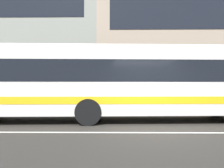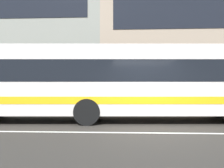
{
  "view_description": "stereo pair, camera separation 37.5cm",
  "coord_description": "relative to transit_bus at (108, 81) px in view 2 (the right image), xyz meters",
  "views": [
    {
      "loc": [
        -1.27,
        -7.43,
        1.41
      ],
      "look_at": [
        -1.43,
        2.92,
        1.58
      ],
      "focal_mm": 37.78,
      "sensor_mm": 36.0,
      "label": 1
    },
    {
      "loc": [
        -0.89,
        -7.42,
        1.41
      ],
      "look_at": [
        -1.43,
        2.92,
        1.58
      ],
      "focal_mm": 37.78,
      "sensor_mm": 36.0,
      "label": 2
    }
  ],
  "objects": [
    {
      "name": "ground_plane",
      "position": [
        1.59,
        -2.63,
        -1.72
      ],
      "size": [
        160.0,
        160.0,
        0.0
      ],
      "primitive_type": "plane",
      "color": "#322E29"
    },
    {
      "name": "transit_bus",
      "position": [
        0.0,
        0.0,
        0.0
      ],
      "size": [
        12.57,
        3.27,
        3.1
      ],
      "color": "beige",
      "rests_on": "ground_plane"
    },
    {
      "name": "lane_centre_line",
      "position": [
        1.59,
        -2.63,
        -1.71
      ],
      "size": [
        60.0,
        0.16,
        0.01
      ],
      "primitive_type": "cube",
      "color": "silver",
      "rests_on": "ground_plane"
    }
  ]
}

